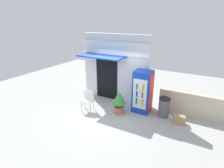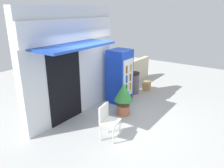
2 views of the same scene
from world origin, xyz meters
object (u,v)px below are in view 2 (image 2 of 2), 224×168
(drink_cooler, at_px, (120,76))
(plastic_chair, at_px, (107,119))
(potted_plant_near_shop, at_px, (123,96))
(cardboard_box, at_px, (147,86))
(trash_bin, at_px, (133,83))

(drink_cooler, height_order, plastic_chair, drink_cooler)
(plastic_chair, distance_m, potted_plant_near_shop, 1.38)
(drink_cooler, relative_size, cardboard_box, 4.41)
(drink_cooler, xyz_separation_m, cardboard_box, (1.60, -0.24, -0.76))
(trash_bin, bearing_deg, drink_cooler, -179.36)
(drink_cooler, relative_size, trash_bin, 2.22)
(drink_cooler, distance_m, cardboard_box, 1.79)
(drink_cooler, relative_size, potted_plant_near_shop, 1.83)
(potted_plant_near_shop, bearing_deg, trash_bin, 20.82)
(plastic_chair, relative_size, potted_plant_near_shop, 0.89)
(drink_cooler, xyz_separation_m, trash_bin, (0.95, 0.01, -0.50))
(potted_plant_near_shop, bearing_deg, cardboard_box, 9.64)
(plastic_chair, distance_m, trash_bin, 3.23)
(trash_bin, bearing_deg, cardboard_box, -20.98)
(potted_plant_near_shop, distance_m, cardboard_box, 2.46)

